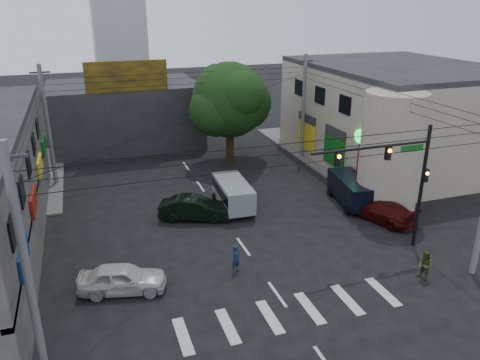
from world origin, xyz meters
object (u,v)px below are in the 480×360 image
white_compact (122,278)px  pedestrian_olive (425,266)px  silver_minivan (233,196)px  utility_pole_near_left (26,264)px  traffic_officer (236,259)px  maroon_sedan (381,210)px  dark_sedan (195,208)px  street_tree (230,100)px  utility_pole_far_right (303,108)px  navy_van (351,191)px  utility_pole_far_left (48,127)px  traffic_gantry (399,170)px

white_compact → pedestrian_olive: bearing=-91.5°
white_compact → pedestrian_olive: pedestrian_olive is taller
silver_minivan → pedestrian_olive: silver_minivan is taller
utility_pole_near_left → traffic_officer: (9.26, 4.11, -3.83)m
silver_minivan → maroon_sedan: bearing=-116.8°
dark_sedan → maroon_sedan: bearing=-88.3°
traffic_officer → street_tree: bearing=41.5°
utility_pole_far_right → dark_sedan: 15.94m
maroon_sedan → pedestrian_olive: (-2.02, -6.67, 0.11)m
navy_van → utility_pole_far_left: bearing=70.6°
utility_pole_far_left → pedestrian_olive: (18.12, -20.20, -3.80)m
traffic_gantry → maroon_sedan: traffic_gantry is taller
utility_pole_far_right → maroon_sedan: 14.11m
street_tree → silver_minivan: 11.10m
utility_pole_far_left → dark_sedan: utility_pole_far_left is taller
traffic_gantry → pedestrian_olive: bearing=-93.6°
maroon_sedan → pedestrian_olive: size_ratio=3.19×
white_compact → silver_minivan: silver_minivan is taller
navy_van → silver_minivan: bearing=85.8°
utility_pole_near_left → navy_van: size_ratio=1.84×
maroon_sedan → traffic_officer: 11.25m
utility_pole_near_left → traffic_officer: utility_pole_near_left is taller
white_compact → pedestrian_olive: size_ratio=2.84×
utility_pole_far_right → traffic_officer: utility_pole_far_right is taller
utility_pole_near_left → maroon_sedan: bearing=19.1°
silver_minivan → navy_van: bearing=-100.7°
street_tree → utility_pole_far_left: size_ratio=0.95×
utility_pole_far_left → silver_minivan: utility_pole_far_left is taller
traffic_gantry → utility_pole_far_left: size_ratio=0.78×
pedestrian_olive → dark_sedan: bearing=-153.6°
maroon_sedan → utility_pole_far_left: bearing=-53.8°
white_compact → utility_pole_far_right: bearing=-33.7°
street_tree → utility_pole_near_left: 25.95m
white_compact → navy_van: bearing=-57.3°
street_tree → pedestrian_olive: (3.62, -21.20, -4.68)m
street_tree → dark_sedan: bearing=-118.9°
street_tree → dark_sedan: street_tree is taller
utility_pole_near_left → pedestrian_olive: size_ratio=5.78×
pedestrian_olive → traffic_gantry: bearing=161.7°
maroon_sedan → navy_van: navy_van is taller
utility_pole_far_right → street_tree: bearing=171.3°
utility_pole_far_right → silver_minivan: utility_pole_far_right is taller
utility_pole_near_left → dark_sedan: bearing=51.7°
maroon_sedan → silver_minivan: 9.79m
utility_pole_far_left → utility_pole_far_right: same height
street_tree → utility_pole_far_right: (6.50, -1.00, -0.87)m
dark_sedan → silver_minivan: silver_minivan is taller
utility_pole_far_left → traffic_officer: (9.26, -16.39, -3.83)m
utility_pole_far_right → maroon_sedan: utility_pole_far_right is taller
utility_pole_far_left → white_compact: (3.45, -16.29, -3.88)m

